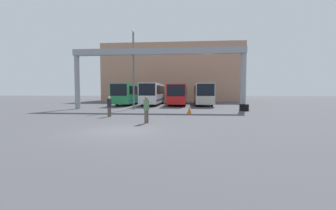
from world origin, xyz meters
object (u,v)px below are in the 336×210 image
bus_slot_1 (153,93)px  bus_slot_3 (203,93)px  pedestrian_near_left (109,106)px  bus_slot_0 (130,93)px  bus_slot_2 (178,93)px  tire_stack (244,108)px  traffic_cone (189,110)px  pedestrian_near_right (146,109)px  lamp_post (133,67)px

bus_slot_1 → bus_slot_3: (7.76, 0.24, -0.04)m
bus_slot_1 → pedestrian_near_left: bus_slot_1 is taller
bus_slot_1 → pedestrian_near_left: 17.14m
bus_slot_0 → bus_slot_1: size_ratio=1.11×
bus_slot_2 → bus_slot_3: size_ratio=1.02×
pedestrian_near_left → tire_stack: pedestrian_near_left is taller
traffic_cone → tire_stack: bearing=32.1°
bus_slot_0 → tire_stack: (15.40, -10.91, -1.49)m
bus_slot_1 → bus_slot_3: 7.76m
pedestrian_near_right → pedestrian_near_left: 5.14m
bus_slot_0 → pedestrian_near_right: 22.24m
pedestrian_near_right → pedestrian_near_left: bearing=-111.4°
bus_slot_2 → traffic_cone: size_ratio=18.42×
bus_slot_1 → bus_slot_2: bus_slot_1 is taller
bus_slot_3 → tire_stack: size_ratio=10.98×
bus_slot_3 → pedestrian_near_left: 19.43m
bus_slot_0 → bus_slot_1: (3.88, -0.62, 0.04)m
tire_stack → pedestrian_near_right: bearing=-130.3°
bus_slot_1 → traffic_cone: bearing=-68.1°
bus_slot_2 → pedestrian_near_right: bus_slot_2 is taller
bus_slot_2 → traffic_cone: (1.74, -14.38, -1.48)m
tire_stack → lamp_post: bearing=174.7°
traffic_cone → tire_stack: 6.96m
bus_slot_0 → bus_slot_2: size_ratio=1.04×
bus_slot_0 → traffic_cone: 17.50m
pedestrian_near_right → bus_slot_1: bearing=-150.9°
traffic_cone → tire_stack: (5.89, 3.70, 0.04)m
bus_slot_3 → pedestrian_near_left: bearing=-116.8°
traffic_cone → lamp_post: (-6.50, 4.85, 4.66)m
bus_slot_1 → lamp_post: bearing=-95.5°
bus_slot_0 → tire_stack: bearing=-35.3°
bus_slot_1 → pedestrian_near_left: size_ratio=6.52×
bus_slot_2 → lamp_post: size_ratio=1.27×
bus_slot_0 → lamp_post: lamp_post is taller
bus_slot_2 → pedestrian_near_right: 21.00m
pedestrian_near_right → traffic_cone: 7.19m
tire_stack → lamp_post: 13.27m
lamp_post → traffic_cone: bearing=-36.7°
bus_slot_3 → pedestrian_near_right: bus_slot_3 is taller
bus_slot_0 → bus_slot_3: 11.65m
bus_slot_1 → traffic_cone: size_ratio=17.23×
bus_slot_0 → traffic_cone: size_ratio=19.17×
bus_slot_1 → pedestrian_near_right: bearing=-82.3°
bus_slot_1 → pedestrian_near_right: size_ratio=6.25×
bus_slot_0 → bus_slot_2: (7.76, -0.24, -0.06)m
pedestrian_near_left → tire_stack: 14.23m
traffic_cone → lamp_post: 9.35m
tire_stack → pedestrian_near_left: bearing=-151.5°
tire_stack → bus_slot_3: bearing=109.6°
bus_slot_2 → tire_stack: bus_slot_2 is taller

